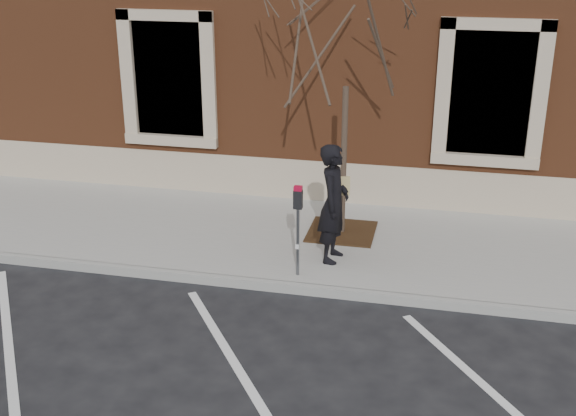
# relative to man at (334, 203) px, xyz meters

# --- Properties ---
(ground) EXTENTS (120.00, 120.00, 0.00)m
(ground) POSITION_rel_man_xyz_m (-0.66, -0.94, -1.11)
(ground) COLOR #28282B
(ground) RESTS_ON ground
(sidewalk_near) EXTENTS (40.00, 3.50, 0.15)m
(sidewalk_near) POSITION_rel_man_xyz_m (-0.66, 0.81, -1.03)
(sidewalk_near) COLOR #ACA8A1
(sidewalk_near) RESTS_ON ground
(curb_near) EXTENTS (40.00, 0.12, 0.15)m
(curb_near) POSITION_rel_man_xyz_m (-0.66, -0.99, -1.03)
(curb_near) COLOR #9E9E99
(curb_near) RESTS_ON ground
(parking_stripes) EXTENTS (28.00, 4.40, 0.01)m
(parking_stripes) POSITION_rel_man_xyz_m (-0.66, -3.14, -1.10)
(parking_stripes) COLOR silver
(parking_stripes) RESTS_ON ground
(man) EXTENTS (0.52, 0.74, 1.91)m
(man) POSITION_rel_man_xyz_m (0.00, 0.00, 0.00)
(man) COLOR black
(man) RESTS_ON sidewalk_near
(parking_meter) EXTENTS (0.13, 0.10, 1.44)m
(parking_meter) POSITION_rel_man_xyz_m (-0.43, -0.68, 0.05)
(parking_meter) COLOR #595B60
(parking_meter) RESTS_ON sidewalk_near
(tree_grate) EXTENTS (1.15, 1.15, 0.03)m
(tree_grate) POSITION_rel_man_xyz_m (-0.02, 1.10, -0.94)
(tree_grate) COLOR #3A2612
(tree_grate) RESTS_ON sidewalk_near
(sapling) EXTENTS (2.81, 2.81, 4.68)m
(sapling) POSITION_rel_man_xyz_m (-0.02, 1.10, 2.32)
(sapling) COLOR #48342C
(sapling) RESTS_ON sidewalk_near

